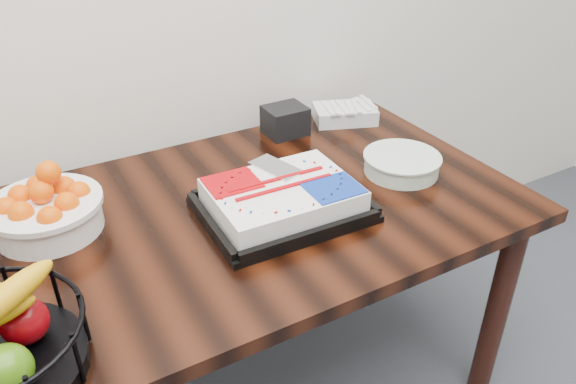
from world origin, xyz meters
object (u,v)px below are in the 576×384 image
tangerine_bowl (45,204)px  plate_stack (402,164)px  table (199,247)px  cake_tray (282,200)px  napkin_box (285,120)px

tangerine_bowl → plate_stack: 1.00m
table → tangerine_bowl: 0.40m
table → plate_stack: plate_stack is taller
cake_tray → tangerine_bowl: (-0.56, 0.22, 0.04)m
plate_stack → napkin_box: (-0.17, 0.41, 0.02)m
tangerine_bowl → napkin_box: 0.83m
table → plate_stack: 0.65m
table → cake_tray: cake_tray is taller
table → plate_stack: size_ratio=7.74×
tangerine_bowl → table: bearing=-23.7°
table → napkin_box: bearing=36.9°
tangerine_bowl → plate_stack: (0.98, -0.21, -0.05)m
table → napkin_box: napkin_box is taller
cake_tray → plate_stack: (0.42, 0.01, -0.01)m
cake_tray → tangerine_bowl: size_ratio=1.54×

